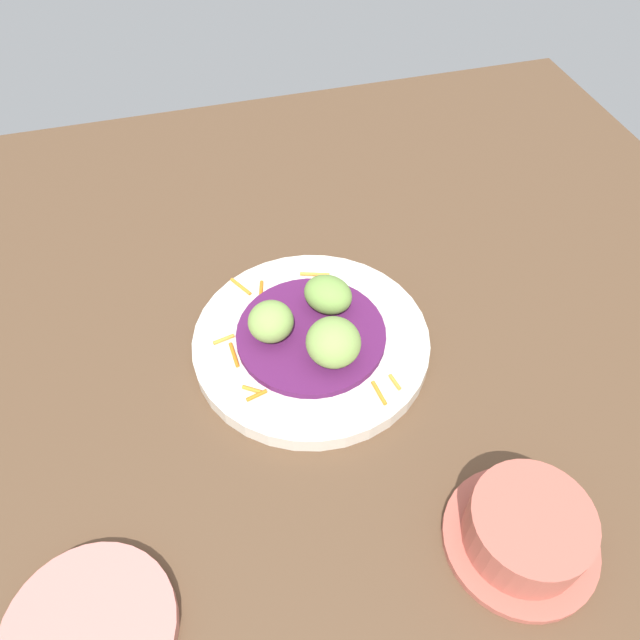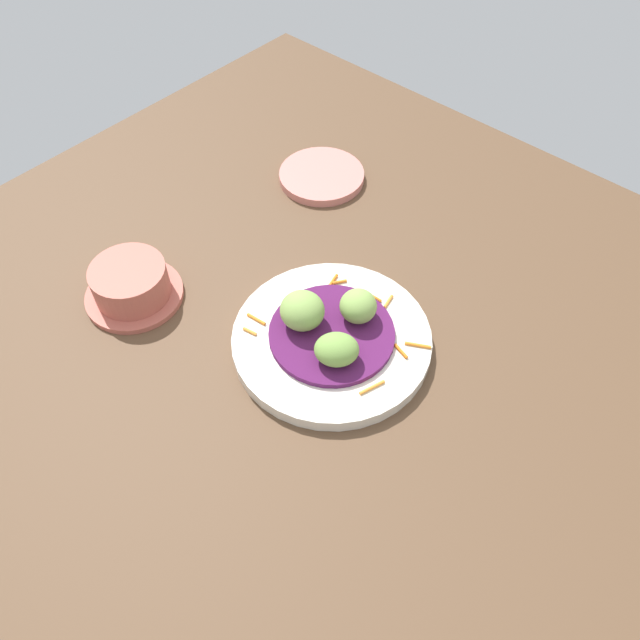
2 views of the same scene
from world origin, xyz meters
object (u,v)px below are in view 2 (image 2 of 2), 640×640
guac_scoop_left (358,306)px  main_plate (332,340)px  guac_scoop_right (337,350)px  terracotta_bowl (131,285)px  guac_scoop_center (301,310)px  side_plate_small (322,176)px

guac_scoop_left → main_plate: bearing=168.7°
guac_scoop_right → terracotta_bowl: (-8.78, 27.65, -1.95)cm
guac_scoop_right → terracotta_bowl: 29.08cm
main_plate → guac_scoop_center: 5.63cm
guac_scoop_left → terracotta_bowl: bearing=121.2°
side_plate_small → terracotta_bowl: bearing=176.3°
main_plate → guac_scoop_right: bearing=-131.3°
main_plate → guac_scoop_center: bearing=108.7°
guac_scoop_left → terracotta_bowl: 29.79cm
terracotta_bowl → side_plate_small: bearing=-3.7°
guac_scoop_center → terracotta_bowl: size_ratio=0.43×
main_plate → terracotta_bowl: size_ratio=1.92×
guac_scoop_center → terracotta_bowl: 23.29cm
guac_scoop_center → terracotta_bowl: (-10.15, 20.82, -2.44)cm
main_plate → terracotta_bowl: (-11.44, 24.63, 1.50)cm
guac_scoop_left → side_plate_small: size_ratio=0.35×
guac_scoop_center → terracotta_bowl: guac_scoop_center is taller
main_plate → terracotta_bowl: terracotta_bowl is taller
guac_scoop_right → guac_scoop_left: bearing=18.7°
guac_scoop_left → side_plate_small: bearing=50.2°
main_plate → guac_scoop_right: (-2.65, -3.02, 3.45)cm
side_plate_small → main_plate: bearing=-136.1°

